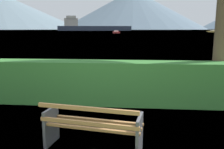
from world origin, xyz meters
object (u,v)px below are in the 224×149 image
at_px(park_bench, 92,127).
at_px(fishing_boat_near, 116,32).
at_px(sailboat_mid, 213,31).
at_px(cargo_ship_large, 89,27).

bearing_deg(park_bench, fishing_boat_near, 93.70).
relative_size(park_bench, fishing_boat_near, 0.20).
bearing_deg(park_bench, sailboat_mid, 71.80).
xyz_separation_m(park_bench, cargo_ship_large, (-41.02, 227.60, 3.39)).
xyz_separation_m(park_bench, sailboat_mid, (46.38, 141.07, 0.04)).
bearing_deg(fishing_boat_near, sailboat_mid, 34.27).
relative_size(fishing_boat_near, sailboat_mid, 1.01).
bearing_deg(cargo_ship_large, park_bench, -79.78).
height_order(fishing_boat_near, sailboat_mid, sailboat_mid).
bearing_deg(sailboat_mid, fishing_boat_near, -145.73).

